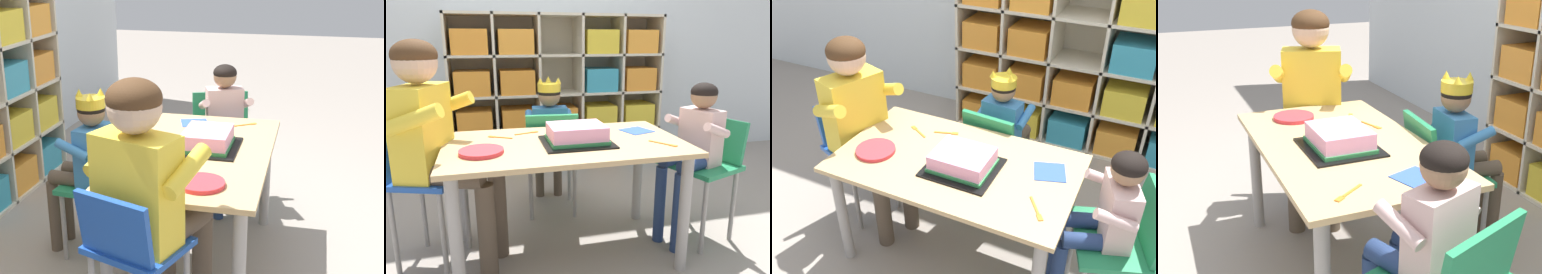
# 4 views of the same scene
# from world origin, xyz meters

# --- Properties ---
(ground) EXTENTS (16.00, 16.00, 0.00)m
(ground) POSITION_xyz_m (0.00, 0.00, 0.00)
(ground) COLOR gray
(storage_cubby_shelf) EXTENTS (1.75, 0.35, 1.27)m
(storage_cubby_shelf) POSITION_xyz_m (0.25, 1.40, 0.58)
(storage_cubby_shelf) COLOR beige
(storage_cubby_shelf) RESTS_ON ground
(activity_table) EXTENTS (1.13, 0.66, 0.60)m
(activity_table) POSITION_xyz_m (0.00, 0.00, 0.50)
(activity_table) COLOR tan
(activity_table) RESTS_ON ground
(classroom_chair_blue) EXTENTS (0.35, 0.36, 0.66)m
(classroom_chair_blue) POSITION_xyz_m (0.02, 0.46, 0.40)
(classroom_chair_blue) COLOR #238451
(classroom_chair_blue) RESTS_ON ground
(child_with_crown) EXTENTS (0.31, 0.31, 0.85)m
(child_with_crown) POSITION_xyz_m (0.03, 0.57, 0.53)
(child_with_crown) COLOR #3D7FBC
(child_with_crown) RESTS_ON ground
(classroom_chair_adult_side) EXTENTS (0.39, 0.40, 0.70)m
(classroom_chair_adult_side) POSITION_xyz_m (-0.68, 0.10, 0.45)
(classroom_chair_adult_side) COLOR #1E4CA8
(classroom_chair_adult_side) RESTS_ON ground
(adult_helper_seated) EXTENTS (0.48, 0.46, 1.07)m
(adult_helper_seated) POSITION_xyz_m (-0.58, 0.06, 0.67)
(adult_helper_seated) COLOR yellow
(adult_helper_seated) RESTS_ON ground
(classroom_chair_guest_side) EXTENTS (0.42, 0.45, 0.66)m
(classroom_chair_guest_side) POSITION_xyz_m (0.78, 0.02, 0.43)
(classroom_chair_guest_side) COLOR #238451
(classroom_chair_guest_side) RESTS_ON ground
(guest_at_table_side) EXTENTS (0.34, 0.34, 0.86)m
(guest_at_table_side) POSITION_xyz_m (0.69, -0.01, 0.55)
(guest_at_table_side) COLOR beige
(guest_at_table_side) RESTS_ON ground
(birthday_cake_on_tray) EXTENTS (0.32, 0.29, 0.09)m
(birthday_cake_on_tray) POSITION_xyz_m (0.05, -0.03, 0.64)
(birthday_cake_on_tray) COLOR black
(birthday_cake_on_tray) RESTS_ON activity_table
(paper_plate_stack) EXTENTS (0.19, 0.19, 0.02)m
(paper_plate_stack) POSITION_xyz_m (-0.39, -0.10, 0.61)
(paper_plate_stack) COLOR #DB333D
(paper_plate_stack) RESTS_ON activity_table
(paper_napkin_square) EXTENTS (0.18, 0.18, 0.00)m
(paper_napkin_square) POSITION_xyz_m (0.42, 0.11, 0.60)
(paper_napkin_square) COLOR #3356B7
(paper_napkin_square) RESTS_ON activity_table
(fork_scattered_mid_table) EXTENTS (0.13, 0.05, 0.00)m
(fork_scattered_mid_table) POSITION_xyz_m (-0.15, 0.21, 0.60)
(fork_scattered_mid_table) COLOR orange
(fork_scattered_mid_table) RESTS_ON activity_table
(fork_near_child_seat) EXTENTS (0.12, 0.08, 0.00)m
(fork_near_child_seat) POSITION_xyz_m (-0.30, 0.15, 0.60)
(fork_near_child_seat) COLOR orange
(fork_near_child_seat) RESTS_ON activity_table
(fork_beside_plate_stack) EXTENTS (0.09, 0.13, 0.00)m
(fork_beside_plate_stack) POSITION_xyz_m (0.44, -0.16, 0.60)
(fork_beside_plate_stack) COLOR orange
(fork_beside_plate_stack) RESTS_ON activity_table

